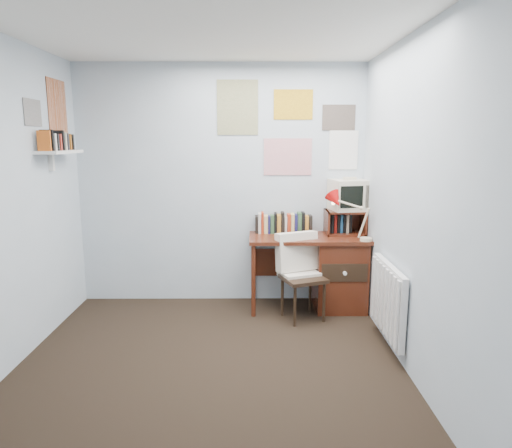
{
  "coord_description": "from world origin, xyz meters",
  "views": [
    {
      "loc": [
        0.34,
        -3.05,
        1.73
      ],
      "look_at": [
        0.36,
        0.98,
        0.98
      ],
      "focal_mm": 32.0,
      "sensor_mm": 36.0,
      "label": 1
    }
  ],
  "objects": [
    {
      "name": "book_row",
      "position": [
        0.66,
        1.66,
        0.87
      ],
      "size": [
        0.6,
        0.14,
        0.22
      ],
      "primitive_type": "cube",
      "color": "#542213",
      "rests_on": "desk"
    },
    {
      "name": "tv_riser",
      "position": [
        1.29,
        1.59,
        0.89
      ],
      "size": [
        0.4,
        0.3,
        0.25
      ],
      "primitive_type": "cube",
      "color": "#542213",
      "rests_on": "desk"
    },
    {
      "name": "back_wall",
      "position": [
        0.0,
        1.75,
        1.25
      ],
      "size": [
        3.0,
        0.02,
        2.5
      ],
      "primitive_type": "cube",
      "color": "silver",
      "rests_on": "ground"
    },
    {
      "name": "ground",
      "position": [
        0.0,
        0.0,
        0.0
      ],
      "size": [
        3.5,
        3.5,
        0.0
      ],
      "primitive_type": "plane",
      "color": "black",
      "rests_on": "ground"
    },
    {
      "name": "desk",
      "position": [
        1.17,
        1.48,
        0.41
      ],
      "size": [
        1.2,
        0.55,
        0.76
      ],
      "color": "#542213",
      "rests_on": "ground"
    },
    {
      "name": "wall_shelf",
      "position": [
        -1.4,
        1.1,
        1.62
      ],
      "size": [
        0.2,
        0.62,
        0.24
      ],
      "primitive_type": "cube",
      "color": "white",
      "rests_on": "left_wall"
    },
    {
      "name": "right_wall",
      "position": [
        1.5,
        0.0,
        1.25
      ],
      "size": [
        0.02,
        3.5,
        2.5
      ],
      "primitive_type": "cube",
      "color": "silver",
      "rests_on": "ground"
    },
    {
      "name": "posters_left",
      "position": [
        -1.49,
        1.1,
        2.0
      ],
      "size": [
        0.01,
        0.7,
        0.6
      ],
      "primitive_type": "cube",
      "color": "white",
      "rests_on": "left_wall"
    },
    {
      "name": "desk_lamp",
      "position": [
        1.43,
        1.26,
        0.97
      ],
      "size": [
        0.32,
        0.29,
        0.42
      ],
      "primitive_type": "cube",
      "rotation": [
        0.0,
        0.0,
        0.12
      ],
      "color": "red",
      "rests_on": "desk"
    },
    {
      "name": "radiator",
      "position": [
        1.46,
        0.55,
        0.42
      ],
      "size": [
        0.09,
        0.8,
        0.6
      ],
      "primitive_type": "cube",
      "color": "white",
      "rests_on": "right_wall"
    },
    {
      "name": "crt_tv",
      "position": [
        1.33,
        1.61,
        1.18
      ],
      "size": [
        0.42,
        0.4,
        0.34
      ],
      "primitive_type": "cube",
      "rotation": [
        0.0,
        0.0,
        0.2
      ],
      "color": "beige",
      "rests_on": "tv_riser"
    },
    {
      "name": "ceiling",
      "position": [
        0.0,
        0.0,
        2.5
      ],
      "size": [
        3.0,
        3.5,
        0.02
      ],
      "primitive_type": "cube",
      "color": "white",
      "rests_on": "back_wall"
    },
    {
      "name": "desk_chair",
      "position": [
        0.82,
        1.17,
        0.41
      ],
      "size": [
        0.53,
        0.52,
        0.81
      ],
      "primitive_type": "cube",
      "rotation": [
        0.0,
        0.0,
        0.35
      ],
      "color": "black",
      "rests_on": "ground"
    },
    {
      "name": "posters_back",
      "position": [
        0.7,
        1.74,
        1.85
      ],
      "size": [
        1.2,
        0.01,
        0.9
      ],
      "primitive_type": "cube",
      "color": "white",
      "rests_on": "back_wall"
    }
  ]
}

